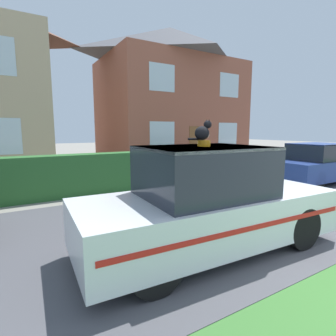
% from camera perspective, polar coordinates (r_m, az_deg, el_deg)
% --- Properties ---
extents(road_strip, '(28.00, 5.11, 0.01)m').
position_cam_1_polar(road_strip, '(6.05, 10.11, -10.03)').
color(road_strip, '#4C4C51').
rests_on(road_strip, ground).
extents(garden_hedge, '(11.75, 0.62, 1.20)m').
position_cam_1_polar(garden_hedge, '(8.30, -12.01, -0.88)').
color(garden_hedge, '#2D662D').
rests_on(garden_hedge, ground).
extents(police_car, '(4.22, 1.79, 1.73)m').
position_cam_1_polar(police_car, '(4.17, 8.72, -7.63)').
color(police_car, black).
rests_on(police_car, road_strip).
extents(cat, '(0.34, 0.19, 0.30)m').
position_cam_1_polar(cat, '(3.92, 7.66, 7.83)').
color(cat, black).
rests_on(cat, police_car).
extents(neighbour_car_far, '(4.04, 1.62, 1.41)m').
position_cam_1_polar(neighbour_car_far, '(11.05, 30.04, 0.76)').
color(neighbour_car_far, black).
rests_on(neighbour_car_far, road_strip).
extents(house_right, '(8.33, 6.02, 7.98)m').
position_cam_1_polar(house_right, '(16.81, 0.47, 15.66)').
color(house_right, '#93513D').
rests_on(house_right, ground).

